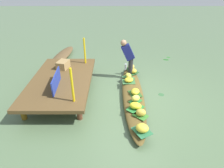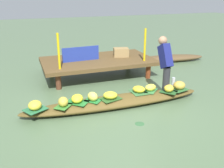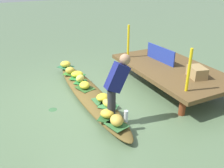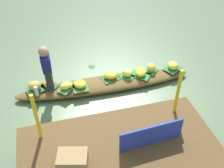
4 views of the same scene
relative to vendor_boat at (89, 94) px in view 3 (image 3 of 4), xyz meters
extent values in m
plane|color=#536D4A|center=(0.00, 0.00, -0.10)|extent=(40.00, 40.00, 0.00)
cube|color=brown|center=(0.28, 2.18, 0.34)|extent=(3.20, 1.80, 0.10)
cylinder|color=#57301E|center=(-1.00, 1.46, 0.09)|extent=(0.14, 0.14, 0.40)
cylinder|color=brown|center=(1.56, 1.46, 0.09)|extent=(0.14, 0.14, 0.40)
cylinder|color=brown|center=(-1.00, 2.90, 0.09)|extent=(0.14, 0.14, 0.40)
ellipsoid|color=brown|center=(0.00, 0.00, 0.00)|extent=(4.06, 0.69, 0.21)
cube|color=#386D3A|center=(0.60, 0.08, 0.11)|extent=(0.34, 0.41, 0.01)
ellipsoid|color=gold|center=(0.60, 0.08, 0.18)|extent=(0.37, 0.38, 0.14)
cube|color=#3B7F2E|center=(-1.14, -0.08, 0.11)|extent=(0.42, 0.43, 0.01)
ellipsoid|color=gold|center=(-1.14, -0.08, 0.20)|extent=(0.23, 0.27, 0.19)
cube|color=#397A40|center=(0.89, 0.07, 0.11)|extent=(0.45, 0.45, 0.01)
ellipsoid|color=yellow|center=(0.89, 0.07, 0.19)|extent=(0.31, 0.24, 0.16)
cube|color=#336834|center=(1.55, -0.08, 0.11)|extent=(0.45, 0.39, 0.01)
ellipsoid|color=gold|center=(1.55, -0.08, 0.21)|extent=(0.33, 0.30, 0.20)
cube|color=#265426|center=(1.25, -0.12, 0.11)|extent=(0.46, 0.46, 0.01)
ellipsoid|color=gold|center=(1.25, -0.12, 0.19)|extent=(0.34, 0.34, 0.17)
cube|color=#277631|center=(-0.84, 0.02, 0.11)|extent=(0.54, 0.52, 0.01)
ellipsoid|color=yellow|center=(-0.84, 0.02, 0.19)|extent=(0.33, 0.38, 0.16)
cube|color=#2D5924|center=(-0.13, -0.05, 0.11)|extent=(0.49, 0.42, 0.01)
ellipsoid|color=gold|center=(-0.13, -0.05, 0.19)|extent=(0.36, 0.32, 0.16)
cube|color=#287834|center=(-0.52, -0.02, 0.11)|extent=(0.40, 0.40, 0.01)
ellipsoid|color=#EEDC55|center=(-0.52, -0.02, 0.20)|extent=(0.27, 0.29, 0.19)
cube|color=#2C6F43|center=(-1.68, -0.04, 0.11)|extent=(0.51, 0.48, 0.01)
ellipsoid|color=yellow|center=(-1.68, -0.04, 0.20)|extent=(0.33, 0.35, 0.18)
cylinder|color=#28282D|center=(1.23, -0.02, 0.38)|extent=(0.16, 0.16, 0.55)
cube|color=navy|center=(1.23, 0.09, 0.89)|extent=(0.19, 0.48, 0.59)
sphere|color=#9E7556|center=(1.23, 0.25, 1.21)|extent=(0.20, 0.20, 0.20)
cylinder|color=silver|center=(1.53, 0.13, 0.22)|extent=(0.08, 0.08, 0.23)
cube|color=#223696|center=(-0.22, 2.18, 0.59)|extent=(1.07, 0.10, 0.40)
cylinder|color=yellow|center=(-0.92, 1.58, 0.85)|extent=(0.06, 0.06, 0.91)
cylinder|color=yellow|center=(1.48, 1.58, 0.85)|extent=(0.06, 0.06, 0.91)
cube|color=#9A7D4D|center=(1.05, 2.28, 0.52)|extent=(0.51, 0.42, 0.26)
ellipsoid|color=#346138|center=(0.15, -0.91, -0.10)|extent=(0.25, 0.25, 0.01)
camera|label=1|loc=(-4.87, 0.63, 3.14)|focal=30.64mm
camera|label=2|loc=(-1.82, -4.77, 2.27)|focal=41.03mm
camera|label=3|loc=(4.87, -1.85, 2.70)|focal=39.65mm
camera|label=4|loc=(1.11, 4.75, 3.86)|focal=43.35mm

